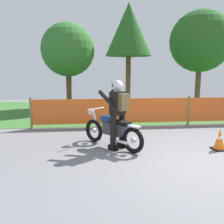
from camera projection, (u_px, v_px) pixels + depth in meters
ground at (195, 164)px, 5.12m from camera, size 24.00×24.00×0.02m
grass_verge at (132, 109)px, 12.17m from camera, size 24.00×7.24×0.01m
barrier_fence at (151, 110)px, 8.53m from camera, size 8.23×0.08×1.05m
tree_leftmost at (68, 50)px, 12.25m from camera, size 2.67×2.67×4.28m
tree_near_left at (129, 30)px, 13.28m from camera, size 2.54×2.54×5.52m
tree_near_right at (200, 42)px, 12.62m from camera, size 3.15×3.15×4.97m
motorcycle_lead at (112, 129)px, 6.16m from camera, size 1.36×1.57×0.93m
rider_lead at (118, 111)px, 5.93m from camera, size 0.75×0.78×1.69m
traffic_cone at (220, 139)px, 5.97m from camera, size 0.32×0.32×0.53m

